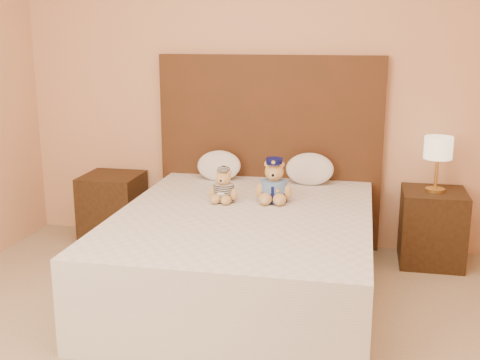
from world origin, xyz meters
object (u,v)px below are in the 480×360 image
teddy_police (274,180)px  teddy_prisoner (224,185)px  pillow_left (219,164)px  lamp (438,151)px  pillow_right (310,168)px  bed (244,253)px  nightstand_right (432,227)px  nightstand_left (113,208)px

teddy_police → teddy_prisoner: (-0.33, -0.07, -0.03)m
pillow_left → teddy_prisoner: bearing=-73.4°
lamp → teddy_prisoner: lamp is taller
pillow_right → pillow_left: bearing=180.0°
teddy_police → bed: bearing=-119.3°
bed → nightstand_right: 1.48m
nightstand_right → pillow_right: 1.00m
bed → pillow_right: (0.34, 0.83, 0.40)m
nightstand_right → teddy_prisoner: size_ratio=2.40×
pillow_right → teddy_prisoner: bearing=-130.6°
nightstand_left → lamp: 2.56m
lamp → pillow_left: bearing=178.9°
pillow_right → teddy_police: bearing=-109.4°
nightstand_right → teddy_police: size_ratio=1.85×
teddy_prisoner → pillow_right: bearing=54.8°
pillow_right → nightstand_right: bearing=-1.9°
teddy_prisoner → pillow_left: bearing=112.0°
lamp → teddy_prisoner: (-1.43, -0.58, -0.18)m
nightstand_right → pillow_right: size_ratio=1.53×
nightstand_left → teddy_prisoner: bearing=-28.5°
nightstand_left → teddy_police: (1.40, -0.51, 0.42)m
lamp → teddy_police: lamp is taller
lamp → teddy_prisoner: 1.56m
lamp → pillow_right: lamp is taller
nightstand_left → lamp: bearing=0.0°
lamp → pillow_right: size_ratio=1.11×
nightstand_left → teddy_prisoner: teddy_prisoner is taller
lamp → teddy_prisoner: size_ratio=1.75×
nightstand_right → lamp: size_ratio=1.38×
teddy_prisoner → nightstand_left: bearing=156.9°
lamp → teddy_prisoner: bearing=-158.0°
teddy_police → pillow_right: (0.19, 0.54, -0.02)m
lamp → teddy_police: size_ratio=1.34×
nightstand_left → nightstand_right: (2.50, 0.00, 0.00)m
pillow_left → lamp: bearing=-1.1°
pillow_left → nightstand_right: bearing=-1.1°
bed → pillow_left: 0.99m
bed → teddy_police: 0.53m
nightstand_left → lamp: lamp is taller
teddy_prisoner → pillow_right: 0.80m
teddy_police → nightstand_left: bearing=157.8°
bed → nightstand_left: bearing=147.4°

